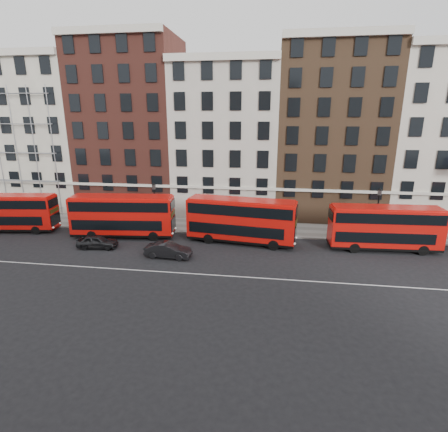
# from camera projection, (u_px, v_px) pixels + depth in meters

# --- Properties ---
(ground) EXTENTS (120.00, 120.00, 0.00)m
(ground) POSITION_uv_depth(u_px,v_px,m) (200.00, 264.00, 30.54)
(ground) COLOR black
(ground) RESTS_ON ground
(pavement) EXTENTS (80.00, 5.00, 0.15)m
(pavement) POSITION_uv_depth(u_px,v_px,m) (219.00, 227.00, 40.50)
(pavement) COLOR slate
(pavement) RESTS_ON ground
(kerb) EXTENTS (80.00, 0.30, 0.16)m
(kerb) POSITION_uv_depth(u_px,v_px,m) (215.00, 234.00, 38.12)
(kerb) COLOR gray
(kerb) RESTS_ON ground
(road_centre_line) EXTENTS (70.00, 0.12, 0.01)m
(road_centre_line) POSITION_uv_depth(u_px,v_px,m) (195.00, 274.00, 28.64)
(road_centre_line) COLOR white
(road_centre_line) RESTS_ON ground
(building_terrace) EXTENTS (64.00, 11.95, 22.00)m
(building_terrace) POSITION_uv_depth(u_px,v_px,m) (225.00, 134.00, 44.72)
(building_terrace) COLOR #AEA896
(building_terrace) RESTS_ON ground
(bus_a) EXTENTS (10.13, 3.64, 4.16)m
(bus_a) POSITION_uv_depth(u_px,v_px,m) (10.00, 212.00, 38.57)
(bus_a) COLOR red
(bus_a) RESTS_ON ground
(bus_b) EXTENTS (10.87, 3.60, 4.49)m
(bus_b) POSITION_uv_depth(u_px,v_px,m) (122.00, 215.00, 36.72)
(bus_b) COLOR red
(bus_b) RESTS_ON ground
(bus_c) EXTENTS (11.10, 4.02, 4.56)m
(bus_c) POSITION_uv_depth(u_px,v_px,m) (241.00, 220.00, 35.00)
(bus_c) COLOR red
(bus_c) RESTS_ON ground
(bus_d) EXTENTS (10.33, 2.95, 4.29)m
(bus_d) POSITION_uv_depth(u_px,v_px,m) (384.00, 227.00, 33.15)
(bus_d) COLOR red
(bus_d) RESTS_ON ground
(car_rear) EXTENTS (4.02, 1.93, 1.32)m
(car_rear) POSITION_uv_depth(u_px,v_px,m) (98.00, 242.00, 34.05)
(car_rear) COLOR black
(car_rear) RESTS_ON ground
(car_front) EXTENTS (4.28, 1.66, 1.39)m
(car_front) POSITION_uv_depth(u_px,v_px,m) (168.00, 250.00, 31.80)
(car_front) COLOR black
(car_front) RESTS_ON ground
(lamp_post_left) EXTENTS (0.44, 0.44, 5.33)m
(lamp_post_left) POSITION_uv_depth(u_px,v_px,m) (155.00, 204.00, 38.60)
(lamp_post_left) COLOR black
(lamp_post_left) RESTS_ON pavement
(lamp_post_right) EXTENTS (0.44, 0.44, 5.33)m
(lamp_post_right) POSITION_uv_depth(u_px,v_px,m) (377.00, 211.00, 35.89)
(lamp_post_right) COLOR black
(lamp_post_right) RESTS_ON pavement
(traffic_light) EXTENTS (0.25, 0.45, 3.27)m
(traffic_light) POSITION_uv_depth(u_px,v_px,m) (433.00, 220.00, 34.77)
(traffic_light) COLOR black
(traffic_light) RESTS_ON pavement
(iron_railings) EXTENTS (6.60, 0.06, 1.00)m
(iron_railings) POSITION_uv_depth(u_px,v_px,m) (221.00, 217.00, 42.43)
(iron_railings) COLOR black
(iron_railings) RESTS_ON pavement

